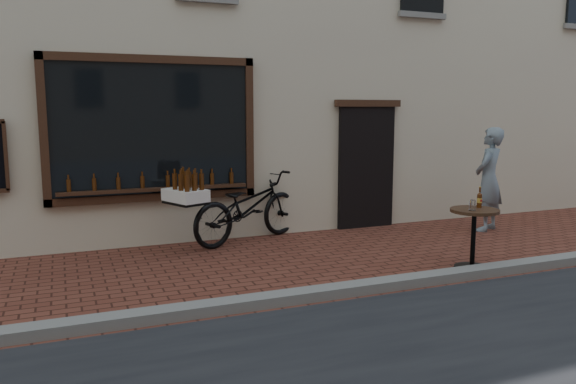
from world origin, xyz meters
name	(u,v)px	position (x,y,z in m)	size (l,w,h in m)	color
ground	(371,297)	(0.00, 0.00, 0.00)	(90.00, 90.00, 0.00)	#59281C
kerb	(363,287)	(0.00, 0.20, 0.06)	(90.00, 0.25, 0.12)	slate
cargo_bicycle	(246,206)	(-0.49, 3.18, 0.59)	(2.60, 1.63, 1.23)	black
bistro_table	(474,226)	(1.88, 0.51, 0.59)	(0.64, 0.64, 1.11)	black
pedestrian	(489,179)	(3.78, 2.38, 0.92)	(0.67, 0.44, 1.84)	slate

